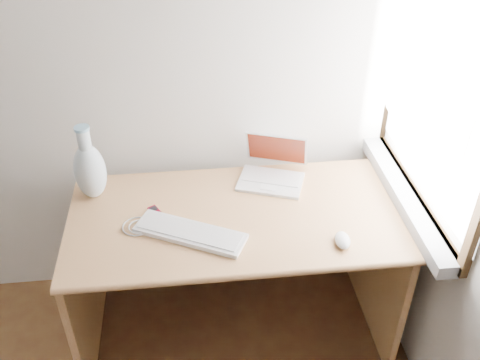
{
  "coord_description": "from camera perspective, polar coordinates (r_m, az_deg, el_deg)",
  "views": [
    {
      "loc": [
        0.76,
        -0.49,
        2.22
      ],
      "look_at": [
        0.96,
        1.35,
        0.9
      ],
      "focal_mm": 40.0,
      "sensor_mm": 36.0,
      "label": 1
    }
  ],
  "objects": [
    {
      "name": "window",
      "position": [
        2.24,
        19.86,
        8.42
      ],
      "size": [
        0.11,
        0.99,
        1.1
      ],
      "color": "white",
      "rests_on": "right_wall"
    },
    {
      "name": "mouse",
      "position": [
        2.2,
        10.89,
        -6.32
      ],
      "size": [
        0.07,
        0.11,
        0.04
      ],
      "primitive_type": "ellipsoid",
      "rotation": [
        0.0,
        0.0,
        -0.11
      ],
      "color": "white",
      "rests_on": "desk"
    },
    {
      "name": "laptop",
      "position": [
        2.51,
        3.17,
        1.06
      ],
      "size": [
        0.35,
        0.33,
        0.2
      ],
      "rotation": [
        0.0,
        0.0,
        -0.35
      ],
      "color": "white",
      "rests_on": "desk"
    },
    {
      "name": "desk",
      "position": [
        2.53,
        -0.77,
        -6.28
      ],
      "size": [
        1.43,
        0.72,
        0.76
      ],
      "color": "tan",
      "rests_on": "floor"
    },
    {
      "name": "external_keyboard",
      "position": [
        2.22,
        -5.34,
        -5.63
      ],
      "size": [
        0.48,
        0.33,
        0.02
      ],
      "rotation": [
        0.0,
        0.0,
        -0.47
      ],
      "color": "white",
      "rests_on": "desk"
    },
    {
      "name": "vase",
      "position": [
        2.43,
        -15.74,
        1.1
      ],
      "size": [
        0.14,
        0.14,
        0.36
      ],
      "color": "white",
      "rests_on": "desk"
    },
    {
      "name": "ipod",
      "position": [
        2.35,
        -9.0,
        -3.34
      ],
      "size": [
        0.07,
        0.09,
        0.01
      ],
      "rotation": [
        0.0,
        0.0,
        0.5
      ],
      "color": "#A40B27",
      "rests_on": "desk"
    },
    {
      "name": "cable_coil",
      "position": [
        2.29,
        -10.93,
        -4.87
      ],
      "size": [
        0.13,
        0.13,
        0.01
      ],
      "primitive_type": "torus",
      "rotation": [
        0.0,
        0.0,
        -0.08
      ],
      "color": "white",
      "rests_on": "desk"
    },
    {
      "name": "remote",
      "position": [
        2.26,
        -6.76,
        -5.02
      ],
      "size": [
        0.04,
        0.08,
        0.01
      ],
      "primitive_type": "cube",
      "rotation": [
        0.0,
        0.0,
        0.11
      ],
      "color": "white",
      "rests_on": "desk"
    },
    {
      "name": "back_wall",
      "position": [
        2.54,
        -23.67,
        11.27
      ],
      "size": [
        3.5,
        0.04,
        2.6
      ],
      "primitive_type": "cube",
      "color": "silver",
      "rests_on": "floor"
    }
  ]
}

